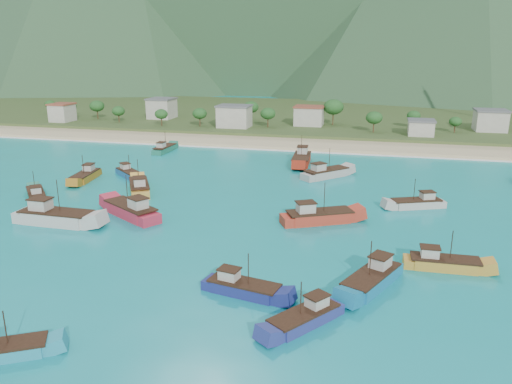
% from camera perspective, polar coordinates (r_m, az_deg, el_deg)
% --- Properties ---
extents(ground, '(600.00, 600.00, 0.00)m').
position_cam_1_polar(ground, '(70.11, 1.01, -6.67)').
color(ground, '#0B767F').
rests_on(ground, ground).
extents(beach, '(400.00, 18.00, 1.20)m').
position_cam_1_polar(beach, '(145.30, 7.96, 5.25)').
color(beach, beige).
rests_on(beach, ground).
extents(land, '(400.00, 110.00, 2.40)m').
position_cam_1_polar(land, '(205.33, 9.79, 8.36)').
color(land, '#385123').
rests_on(land, ground).
extents(surf_line, '(400.00, 2.50, 0.08)m').
position_cam_1_polar(surf_line, '(136.03, 7.53, 4.52)').
color(surf_line, white).
rests_on(surf_line, ground).
extents(village, '(211.16, 25.28, 6.98)m').
position_cam_1_polar(village, '(168.03, 8.91, 8.29)').
color(village, beige).
rests_on(village, ground).
extents(vegetation, '(276.90, 25.96, 9.02)m').
position_cam_1_polar(vegetation, '(168.81, 7.43, 8.57)').
color(vegetation, '#235623').
rests_on(vegetation, ground).
extents(boat_2, '(7.54, 8.94, 5.38)m').
position_cam_1_polar(boat_2, '(52.78, 5.64, -14.23)').
color(boat_2, navy).
rests_on(boat_2, ground).
extents(boat_3, '(12.15, 8.51, 7.01)m').
position_cam_1_polar(boat_3, '(81.10, 7.13, -2.90)').
color(boat_3, '#B63521').
rests_on(boat_3, ground).
extents(boat_4, '(13.25, 4.14, 7.79)m').
position_cam_1_polar(boat_4, '(86.18, -21.97, -2.73)').
color(boat_4, beige).
rests_on(boat_4, ground).
extents(boat_5, '(4.60, 12.98, 7.54)m').
position_cam_1_polar(boat_5, '(121.72, 5.22, 3.68)').
color(boat_5, maroon).
rests_on(boat_5, ground).
extents(boat_6, '(9.97, 6.30, 5.68)m').
position_cam_1_polar(boat_6, '(92.51, 17.93, -1.32)').
color(boat_6, '#BBB1A9').
rests_on(boat_6, ground).
extents(boat_7, '(8.71, 6.45, 5.07)m').
position_cam_1_polar(boat_7, '(53.08, -27.12, -16.01)').
color(boat_7, teal).
rests_on(boat_7, ground).
extents(boat_9, '(8.57, 11.60, 6.75)m').
position_cam_1_polar(boat_9, '(100.07, -13.18, 0.47)').
color(boat_9, gold).
rests_on(boat_9, ground).
extents(boat_11, '(12.56, 9.76, 7.39)m').
position_cam_1_polar(boat_11, '(85.80, -14.05, -2.14)').
color(boat_11, '#BA283D').
rests_on(boat_11, ground).
extents(boat_16, '(9.63, 3.04, 5.65)m').
position_cam_1_polar(boat_16, '(68.58, 20.60, -7.74)').
color(boat_16, gold).
rests_on(boat_16, ground).
extents(boat_17, '(10.24, 10.67, 6.75)m').
position_cam_1_polar(boat_17, '(109.39, 7.97, 2.08)').
color(boat_17, '#AAA29A').
rests_on(boat_17, ground).
extents(boat_20, '(4.47, 10.57, 6.05)m').
position_cam_1_polar(boat_20, '(112.39, -18.88, 1.67)').
color(boat_20, '#AE6C1B').
rests_on(boat_20, ground).
extents(boat_21, '(8.17, 8.72, 5.46)m').
position_cam_1_polar(boat_21, '(102.19, -23.84, -0.33)').
color(boat_21, '#237A61').
rests_on(boat_21, ground).
extents(boat_22, '(7.45, 11.17, 6.40)m').
position_cam_1_polar(boat_22, '(61.44, 13.12, -9.78)').
color(boat_22, '#14729E').
rests_on(boat_22, ground).
extents(boat_24, '(3.20, 9.98, 5.85)m').
position_cam_1_polar(boat_24, '(137.69, -10.42, 4.82)').
color(boat_24, '#1F6F56').
rests_on(boat_24, ground).
extents(boat_30, '(9.77, 4.59, 5.55)m').
position_cam_1_polar(boat_30, '(58.26, -1.53, -11.01)').
color(boat_30, navy).
rests_on(boat_30, ground).
extents(boat_31, '(8.66, 7.92, 5.36)m').
position_cam_1_polar(boat_31, '(112.80, -14.36, 2.02)').
color(boat_31, '#215E9A').
rests_on(boat_31, ground).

